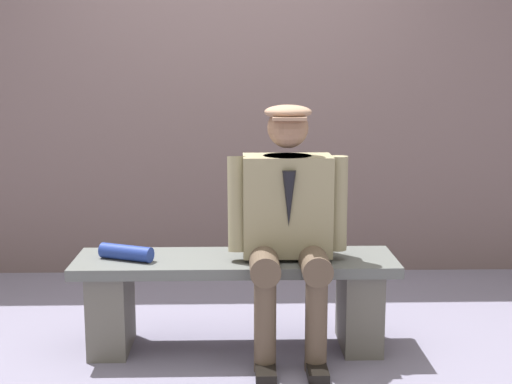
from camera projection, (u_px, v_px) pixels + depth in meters
The scene contains 5 objects.
ground_plane at pixel (236, 347), 3.90m from camera, with size 30.00×30.00×0.00m, color slate.
bench at pixel (236, 290), 3.85m from camera, with size 1.69×0.46×0.50m.
seated_man at pixel (288, 217), 3.72m from camera, with size 0.62×0.62×1.30m.
rolled_magazine at pixel (126, 252), 3.76m from camera, with size 0.08×0.08×0.29m, color navy.
stadium_wall at pixel (235, 94), 5.24m from camera, with size 12.00×0.24×2.59m, color #675454.
Camera 1 is at (-0.01, 3.70, 1.50)m, focal length 50.91 mm.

